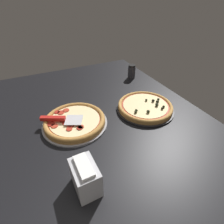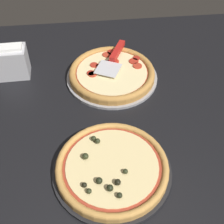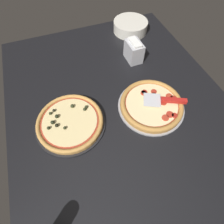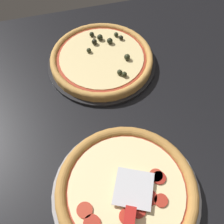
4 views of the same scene
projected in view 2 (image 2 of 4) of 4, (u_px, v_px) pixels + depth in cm
name	position (u px, v px, depth cm)	size (l,w,h in cm)	color
ground_plane	(111.00, 109.00, 106.38)	(154.42, 111.13, 3.60)	black
pizza_pan_front	(112.00, 77.00, 114.55)	(33.18, 33.18, 1.00)	#939399
pizza_front	(112.00, 73.00, 113.20)	(31.18, 31.18, 2.97)	#B77F3D
pizza_pan_back	(112.00, 171.00, 86.45)	(33.05, 33.05, 1.00)	black
pizza_back	(112.00, 167.00, 85.07)	(31.06, 31.06, 3.94)	#C68E47
serving_spatula	(115.00, 55.00, 117.01)	(13.62, 20.83, 2.00)	silver
napkin_holder	(11.00, 62.00, 112.03)	(11.79, 8.18, 12.55)	#B2B2B7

